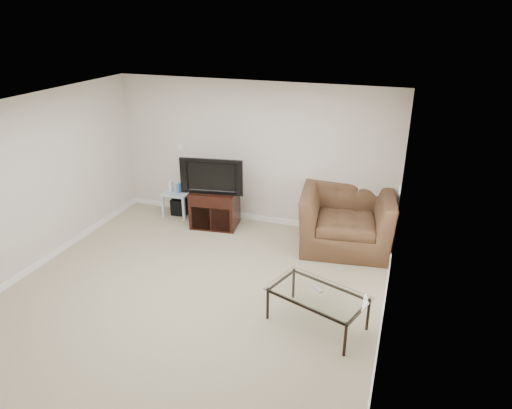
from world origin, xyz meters
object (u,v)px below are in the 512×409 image
(tv_stand, at_px, (215,208))
(television, at_px, (213,175))
(coffee_table, at_px, (317,309))
(side_table, at_px, (179,203))
(recliner, at_px, (347,210))
(subwoofer, at_px, (181,206))

(tv_stand, distance_m, television, 0.64)
(tv_stand, bearing_deg, coffee_table, -50.27)
(coffee_table, bearing_deg, tv_stand, 136.94)
(side_table, relative_size, recliner, 0.33)
(tv_stand, relative_size, subwoofer, 2.67)
(television, bearing_deg, side_table, 153.47)
(side_table, bearing_deg, recliner, -4.19)
(tv_stand, bearing_deg, subwoofer, 155.85)
(tv_stand, distance_m, subwoofer, 0.87)
(subwoofer, xyz_separation_m, coffee_table, (3.11, -2.39, 0.06))
(tv_stand, xyz_separation_m, coffee_table, (2.29, -2.14, -0.11))
(television, xyz_separation_m, side_table, (-0.85, 0.26, -0.75))
(side_table, relative_size, subwoofer, 1.59)
(television, xyz_separation_m, coffee_table, (2.29, -2.11, -0.75))
(tv_stand, xyz_separation_m, side_table, (-0.85, 0.23, -0.10))
(subwoofer, bearing_deg, recliner, -4.58)
(tv_stand, height_order, television, television)
(subwoofer, bearing_deg, coffee_table, -37.55)
(recliner, bearing_deg, television, 173.18)
(tv_stand, height_order, subwoofer, tv_stand)
(subwoofer, bearing_deg, television, -18.93)
(side_table, height_order, subwoofer, side_table)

